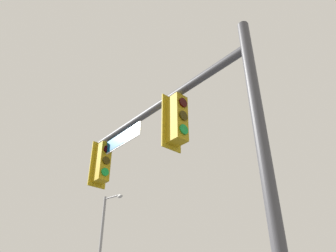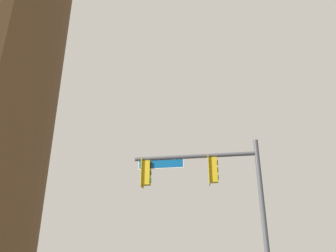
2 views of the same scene
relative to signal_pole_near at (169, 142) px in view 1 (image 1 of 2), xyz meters
The scene contains 1 object.
signal_pole_near is the anchor object (origin of this frame).
Camera 1 is at (-10.77, -1.60, 1.29)m, focal length 35.00 mm.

